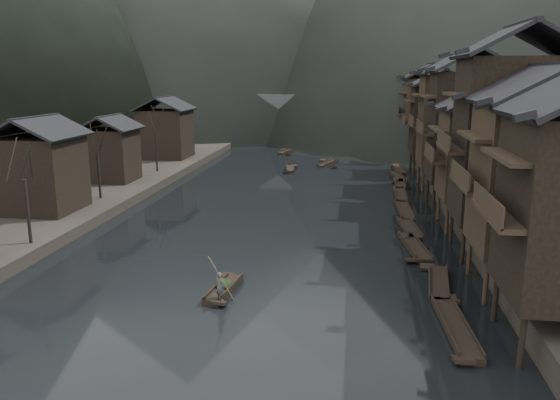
# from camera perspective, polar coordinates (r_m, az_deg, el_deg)

# --- Properties ---
(water) EXTENTS (300.00, 300.00, 0.00)m
(water) POSITION_cam_1_polar(r_m,az_deg,el_deg) (36.52, -3.14, -7.41)
(water) COLOR black
(water) RESTS_ON ground
(left_bank) EXTENTS (40.00, 200.00, 1.20)m
(left_bank) POSITION_cam_1_polar(r_m,az_deg,el_deg) (85.43, -21.40, 3.95)
(left_bank) COLOR #2D2823
(left_bank) RESTS_ON ground
(stilt_houses) EXTENTS (9.00, 67.60, 16.27)m
(stilt_houses) POSITION_cam_1_polar(r_m,az_deg,el_deg) (54.16, 19.43, 8.27)
(stilt_houses) COLOR black
(stilt_houses) RESTS_ON ground
(left_houses) EXTENTS (8.10, 53.20, 8.73)m
(left_houses) POSITION_cam_1_polar(r_m,az_deg,el_deg) (60.59, -18.86, 5.62)
(left_houses) COLOR black
(left_houses) RESTS_ON left_bank
(bare_trees) EXTENTS (3.74, 44.28, 7.48)m
(bare_trees) POSITION_cam_1_polar(r_m,az_deg,el_deg) (48.85, -21.21, 4.73)
(bare_trees) COLOR black
(bare_trees) RESTS_ON left_bank
(moored_sampans) EXTENTS (3.01, 67.80, 0.47)m
(moored_sampans) POSITION_cam_1_polar(r_m,az_deg,el_deg) (58.87, 12.75, 0.40)
(moored_sampans) COLOR black
(moored_sampans) RESTS_ON water
(midriver_boats) EXTENTS (10.10, 21.88, 0.45)m
(midriver_boats) POSITION_cam_1_polar(r_m,az_deg,el_deg) (81.18, 2.39, 4.13)
(midriver_boats) COLOR black
(midriver_boats) RESTS_ON water
(stone_bridge) EXTENTS (40.00, 6.00, 9.00)m
(stone_bridge) POSITION_cam_1_polar(r_m,az_deg,el_deg) (106.05, 4.38, 8.86)
(stone_bridge) COLOR #4C4C4F
(stone_bridge) RESTS_ON ground
(hero_sampan) EXTENTS (1.52, 4.88, 0.43)m
(hero_sampan) POSITION_cam_1_polar(r_m,az_deg,el_deg) (33.23, -5.88, -9.20)
(hero_sampan) COLOR black
(hero_sampan) RESTS_ON water
(cargo_heap) EXTENTS (1.06, 1.39, 0.64)m
(cargo_heap) POSITION_cam_1_polar(r_m,az_deg,el_deg) (33.23, -5.86, -8.18)
(cargo_heap) COLOR black
(cargo_heap) RESTS_ON hero_sampan
(boatman) EXTENTS (0.73, 0.67, 1.68)m
(boatman) POSITION_cam_1_polar(r_m,az_deg,el_deg) (31.28, -6.30, -8.55)
(boatman) COLOR #4C4C4E
(boatman) RESTS_ON hero_sampan
(bamboo_pole) EXTENTS (1.24, 1.80, 3.61)m
(bamboo_pole) POSITION_cam_1_polar(r_m,az_deg,el_deg) (30.37, -6.06, -3.93)
(bamboo_pole) COLOR #8C7A51
(bamboo_pole) RESTS_ON boatman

